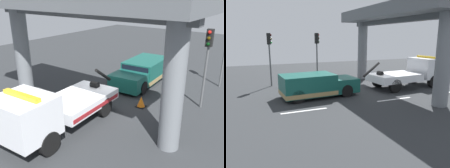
# 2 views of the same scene
# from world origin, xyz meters

# --- Properties ---
(ground_plane) EXTENTS (60.00, 40.00, 0.10)m
(ground_plane) POSITION_xyz_m (0.00, 0.00, -0.05)
(ground_plane) COLOR #2D3033
(lane_stripe_west) EXTENTS (2.60, 0.16, 0.01)m
(lane_stripe_west) POSITION_xyz_m (-6.00, -2.62, 0.00)
(lane_stripe_west) COLOR silver
(lane_stripe_west) RESTS_ON ground
(lane_stripe_mid) EXTENTS (2.60, 0.16, 0.01)m
(lane_stripe_mid) POSITION_xyz_m (0.00, -2.62, 0.00)
(lane_stripe_mid) COLOR silver
(lane_stripe_mid) RESTS_ON ground
(tow_truck_white) EXTENTS (7.31, 2.74, 2.46)m
(tow_truck_white) POSITION_xyz_m (3.76, 0.05, 1.20)
(tow_truck_white) COLOR white
(tow_truck_white) RESTS_ON ground
(towed_van_green) EXTENTS (5.32, 2.49, 1.58)m
(towed_van_green) POSITION_xyz_m (-4.54, -0.00, 0.78)
(towed_van_green) COLOR #145147
(towed_van_green) RESTS_ON ground
(overpass_structure) EXTENTS (3.60, 11.54, 6.24)m
(overpass_structure) POSITION_xyz_m (1.61, 0.00, 5.22)
(overpass_structure) COLOR slate
(overpass_structure) RESTS_ON ground
(traffic_light_near) EXTENTS (0.39, 0.32, 4.32)m
(traffic_light_near) POSITION_xyz_m (-6.98, 4.66, 3.15)
(traffic_light_near) COLOR #515456
(traffic_light_near) RESTS_ON ground
(traffic_light_far) EXTENTS (0.39, 0.32, 4.35)m
(traffic_light_far) POSITION_xyz_m (-2.98, 4.66, 3.17)
(traffic_light_far) COLOR #515456
(traffic_light_far) RESTS_ON ground
(traffic_cone_orange) EXTENTS (0.51, 0.51, 0.60)m
(traffic_cone_orange) POSITION_xyz_m (-1.06, 1.92, 0.29)
(traffic_cone_orange) COLOR orange
(traffic_cone_orange) RESTS_ON ground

